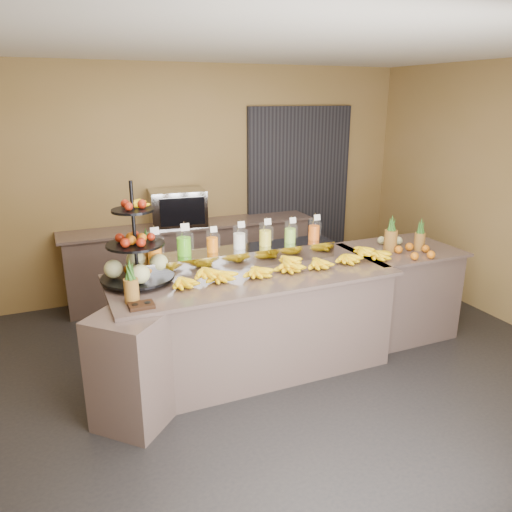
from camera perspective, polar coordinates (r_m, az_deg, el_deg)
ground at (r=4.55m, az=1.08°, el=-14.29°), size 6.00×6.00×0.00m
room_envelope at (r=4.68m, az=-0.68°, el=11.18°), size 6.04×5.02×2.82m
buffet_counter at (r=4.49m, az=-1.61°, el=-7.93°), size 2.75×1.25×0.93m
right_counter at (r=5.47m, az=15.82°, el=-3.78°), size 1.08×0.88×0.93m
back_ledge at (r=6.28m, az=-7.35°, el=-0.44°), size 3.10×0.55×0.93m
pitcher_tray at (r=4.61m, az=-1.90°, el=-0.04°), size 1.85×0.30×0.15m
juice_pitcher_orange_a at (r=4.34m, az=-11.54°, el=0.96°), size 0.13×0.13×0.30m
juice_pitcher_green at (r=4.40m, az=-8.24°, el=1.39°), size 0.13×0.13×0.31m
juice_pitcher_orange_b at (r=4.48m, az=-5.02°, el=1.53°), size 0.11×0.11×0.26m
juice_pitcher_milk at (r=4.56m, az=-1.92°, el=1.99°), size 0.12×0.12×0.28m
juice_pitcher_lemon at (r=4.65m, az=1.07°, el=2.33°), size 0.12×0.12×0.28m
juice_pitcher_lime at (r=4.76m, az=3.92°, el=2.60°), size 0.11×0.11×0.26m
juice_pitcher_orange_c at (r=4.88m, az=6.64°, el=2.91°), size 0.11×0.12×0.27m
banana_heap at (r=4.44m, az=3.45°, el=-0.80°), size 2.14×0.19×0.18m
fruit_stand at (r=4.23m, az=-13.00°, el=-0.10°), size 0.72×0.72×0.85m
condiment_caddy at (r=3.79m, az=-12.97°, el=-5.52°), size 0.18×0.14×0.03m
pineapple_left_a at (r=3.85m, az=-14.07°, el=-3.45°), size 0.11×0.11×0.35m
pineapple_left_b at (r=4.48m, az=-12.32°, el=0.06°), size 0.13×0.13×0.40m
right_fruit_pile at (r=5.17m, az=17.11°, el=1.06°), size 0.40×0.38×0.21m
oven_warmer at (r=6.07m, az=-8.98°, el=5.48°), size 0.69×0.51×0.43m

